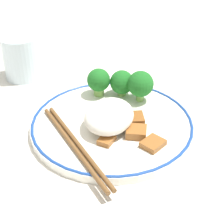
{
  "coord_description": "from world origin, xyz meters",
  "views": [
    {
      "loc": [
        -0.48,
        -0.16,
        0.37
      ],
      "look_at": [
        0.0,
        0.0,
        0.03
      ],
      "focal_mm": 60.0,
      "sensor_mm": 36.0,
      "label": 1
    }
  ],
  "objects": [
    {
      "name": "rice_mound",
      "position": [
        -0.01,
        0.0,
        0.03
      ],
      "size": [
        0.09,
        0.08,
        0.04
      ],
      "color": "white",
      "rests_on": "plate"
    },
    {
      "name": "meat_near_back",
      "position": [
        -0.04,
        -0.08,
        0.02
      ],
      "size": [
        0.04,
        0.04,
        0.01
      ],
      "color": "#995B28",
      "rests_on": "plate"
    },
    {
      "name": "broccoli_back_right",
      "position": [
        0.08,
        0.05,
        0.04
      ],
      "size": [
        0.04,
        0.04,
        0.05
      ],
      "color": "#7FB756",
      "rests_on": "plate"
    },
    {
      "name": "broccoli_back_left",
      "position": [
        0.08,
        -0.03,
        0.05
      ],
      "size": [
        0.05,
        0.05,
        0.06
      ],
      "color": "#7FB756",
      "rests_on": "plate"
    },
    {
      "name": "broccoli_back_center",
      "position": [
        0.09,
        0.01,
        0.04
      ],
      "size": [
        0.04,
        0.04,
        0.05
      ],
      "color": "#7FB756",
      "rests_on": "plate"
    },
    {
      "name": "plate",
      "position": [
        0.0,
        0.0,
        0.01
      ],
      "size": [
        0.27,
        0.27,
        0.02
      ],
      "color": "white",
      "rests_on": "ground_plane"
    },
    {
      "name": "meat_near_left",
      "position": [
        -0.02,
        -0.05,
        0.02
      ],
      "size": [
        0.04,
        0.04,
        0.01
      ],
      "color": "#995B28",
      "rests_on": "plate"
    },
    {
      "name": "meat_on_rice_edge",
      "position": [
        0.01,
        -0.04,
        0.02
      ],
      "size": [
        0.04,
        0.03,
        0.01
      ],
      "color": "brown",
      "rests_on": "plate"
    },
    {
      "name": "ground_plane",
      "position": [
        0.0,
        0.0,
        0.0
      ],
      "size": [
        3.0,
        3.0,
        0.0
      ],
      "primitive_type": "plane",
      "color": "silver"
    },
    {
      "name": "meat_near_front",
      "position": [
        0.02,
        0.02,
        0.02
      ],
      "size": [
        0.04,
        0.04,
        0.01
      ],
      "color": "brown",
      "rests_on": "plate"
    },
    {
      "name": "drinking_glass",
      "position": [
        0.12,
        0.23,
        0.04
      ],
      "size": [
        0.07,
        0.07,
        0.09
      ],
      "color": "silver",
      "rests_on": "ground_plane"
    },
    {
      "name": "meat_near_right",
      "position": [
        -0.05,
        -0.01,
        0.02
      ],
      "size": [
        0.03,
        0.02,
        0.01
      ],
      "color": "#995B28",
      "rests_on": "plate"
    },
    {
      "name": "chopsticks",
      "position": [
        -0.08,
        0.03,
        0.02
      ],
      "size": [
        0.16,
        0.18,
        0.01
      ],
      "color": "brown",
      "rests_on": "plate"
    }
  ]
}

